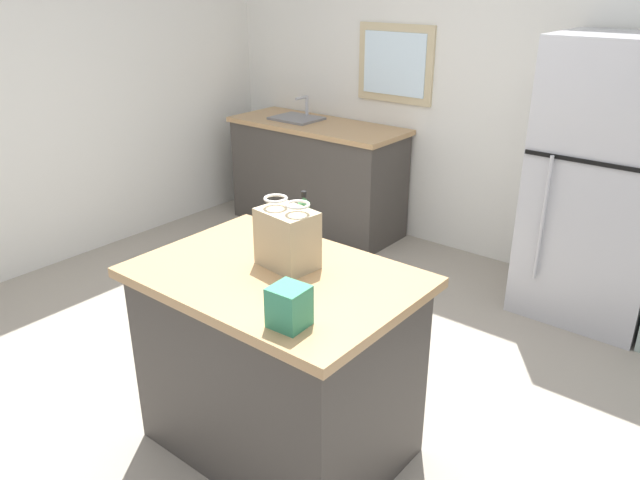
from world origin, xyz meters
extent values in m
plane|color=#9E9384|center=(0.00, 0.00, 0.00)|extent=(6.15, 6.15, 0.00)
cube|color=silver|center=(0.00, 2.25, 1.37)|extent=(5.13, 0.10, 2.74)
cube|color=#CCB78C|center=(-0.88, 2.19, 1.42)|extent=(0.68, 0.04, 0.60)
cube|color=white|center=(-0.88, 2.17, 1.42)|extent=(0.56, 0.02, 0.48)
cube|color=silver|center=(-2.56, 0.00, 1.37)|extent=(0.10, 4.50, 2.74)
cube|color=#423D38|center=(0.20, -0.40, 0.43)|extent=(1.10, 0.75, 0.86)
cube|color=tan|center=(0.20, -0.40, 0.88)|extent=(1.18, 0.83, 0.04)
cube|color=#B7B7BC|center=(0.90, 1.83, 0.88)|extent=(0.79, 0.69, 1.76)
cube|color=black|center=(0.90, 1.48, 1.09)|extent=(0.77, 0.01, 0.02)
cylinder|color=#B7B7BC|center=(0.68, 1.45, 0.70)|extent=(0.02, 0.02, 0.79)
cube|color=#423D38|center=(-1.43, 1.88, 0.44)|extent=(1.51, 0.57, 0.88)
cube|color=tan|center=(-1.43, 1.88, 0.90)|extent=(1.55, 0.61, 0.04)
cube|color=slate|center=(-1.65, 1.88, 0.87)|extent=(0.40, 0.32, 0.14)
cylinder|color=#B7B7BC|center=(-1.65, 2.02, 1.01)|extent=(0.03, 0.03, 0.18)
cylinder|color=#B7B7BC|center=(-1.65, 1.95, 1.09)|extent=(0.02, 0.14, 0.02)
cube|color=tan|center=(0.19, -0.31, 1.03)|extent=(0.26, 0.21, 0.25)
torus|color=white|center=(0.13, -0.31, 1.20)|extent=(0.11, 0.11, 0.01)
torus|color=white|center=(0.25, -0.31, 1.20)|extent=(0.11, 0.11, 0.01)
cube|color=#388E66|center=(0.53, -0.68, 0.98)|extent=(0.13, 0.13, 0.15)
cylinder|color=#4C9956|center=(0.10, -0.09, 1.00)|extent=(0.06, 0.06, 0.20)
cone|color=#4C9956|center=(0.10, -0.09, 1.12)|extent=(0.05, 0.05, 0.03)
cylinder|color=black|center=(0.10, -0.09, 1.15)|extent=(0.02, 0.02, 0.02)
camera|label=1|loc=(1.81, -2.10, 2.06)|focal=34.74mm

